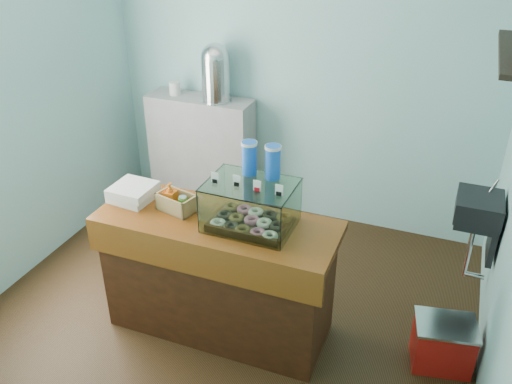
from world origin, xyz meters
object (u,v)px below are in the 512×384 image
at_px(red_cooler, 443,343).
at_px(counter, 218,275).
at_px(coffee_urn, 216,71).
at_px(display_case, 253,201).

bearing_deg(red_cooler, counter, 176.86).
distance_m(coffee_urn, red_cooler, 2.87).
xyz_separation_m(display_case, coffee_urn, (-0.95, 1.51, 0.31)).
xyz_separation_m(coffee_urn, red_cooler, (2.23, -1.35, -1.20)).
bearing_deg(display_case, red_cooler, 7.38).
xyz_separation_m(counter, red_cooler, (1.51, 0.21, -0.29)).
bearing_deg(red_cooler, coffee_urn, 137.71).
relative_size(counter, coffee_urn, 3.07).
height_order(counter, display_case, display_case).
height_order(display_case, red_cooler, display_case).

